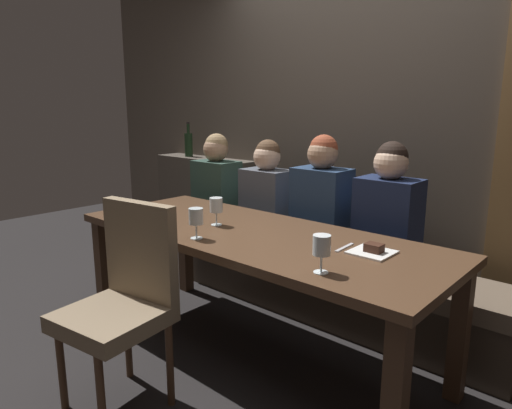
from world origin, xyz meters
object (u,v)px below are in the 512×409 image
at_px(dining_table, 253,247).
at_px(diner_redhead, 216,184).
at_px(wine_glass_end_left, 196,217).
at_px(banquette_bench, 321,283).
at_px(chair_near_side, 125,293).
at_px(dessert_plate, 373,251).
at_px(fork_on_table, 345,247).
at_px(diner_far_end, 321,198).
at_px(diner_bearded, 267,192).
at_px(wine_bottle_dark_red, 189,144).
at_px(wine_glass_far_right, 216,206).
at_px(wine_glass_center_back, 322,246).
at_px(diner_near_end, 388,210).

relative_size(dining_table, diner_redhead, 2.89).
bearing_deg(wine_glass_end_left, banquette_bench, 82.55).
distance_m(chair_near_side, diner_redhead, 1.67).
height_order(banquette_bench, dessert_plate, dessert_plate).
bearing_deg(banquette_bench, fork_on_table, -49.13).
height_order(chair_near_side, diner_far_end, diner_far_end).
bearing_deg(diner_redhead, dining_table, -33.86).
bearing_deg(diner_bearded, dining_table, -54.47).
bearing_deg(diner_bearded, diner_redhead, -176.91).
height_order(wine_bottle_dark_red, wine_glass_end_left, wine_bottle_dark_red).
distance_m(wine_glass_far_right, fork_on_table, 0.81).
xyz_separation_m(diner_far_end, wine_glass_center_back, (0.65, -0.96, 0.03)).
xyz_separation_m(chair_near_side, wine_bottle_dark_red, (-1.58, 1.74, 0.51)).
height_order(diner_bearded, wine_glass_end_left, diner_bearded).
height_order(diner_bearded, fork_on_table, diner_bearded).
relative_size(banquette_bench, diner_far_end, 3.14).
distance_m(diner_bearded, wine_glass_center_back, 1.53).
distance_m(diner_bearded, wine_bottle_dark_red, 1.30).
bearing_deg(chair_near_side, wine_glass_far_right, 97.30).
bearing_deg(banquette_bench, diner_near_end, -1.50).
height_order(banquette_bench, wine_glass_far_right, wine_glass_far_right).
xyz_separation_m(diner_bearded, wine_glass_end_left, (0.38, -1.02, 0.06)).
xyz_separation_m(dining_table, diner_bearded, (-0.51, 0.72, 0.15)).
xyz_separation_m(banquette_bench, wine_glass_center_back, (0.64, -0.98, 0.63)).
xyz_separation_m(chair_near_side, dessert_plate, (0.85, 0.81, 0.20)).
xyz_separation_m(banquette_bench, wine_glass_end_left, (-0.13, -1.00, 0.63)).
distance_m(dessert_plate, fork_on_table, 0.14).
relative_size(banquette_bench, wine_glass_end_left, 15.24).
relative_size(chair_near_side, fork_on_table, 5.76).
distance_m(wine_bottle_dark_red, wine_glass_far_right, 1.84).
bearing_deg(wine_glass_end_left, fork_on_table, 29.55).
xyz_separation_m(diner_redhead, diner_bearded, (0.51, 0.03, -0.01)).
bearing_deg(dining_table, diner_bearded, 125.53).
height_order(diner_redhead, wine_glass_center_back, diner_redhead).
xyz_separation_m(chair_near_side, wine_glass_center_back, (0.81, 0.44, 0.30)).
bearing_deg(diner_redhead, fork_on_table, -21.29).
xyz_separation_m(diner_bearded, wine_glass_center_back, (1.15, -1.00, 0.06)).
xyz_separation_m(wine_glass_center_back, wine_glass_far_right, (-0.90, 0.25, 0.00)).
bearing_deg(wine_glass_far_right, fork_on_table, 8.42).
distance_m(diner_redhead, dessert_plate, 1.81).
distance_m(diner_far_end, wine_bottle_dark_red, 1.79).
bearing_deg(diner_near_end, wine_bottle_dark_red, 171.62).
bearing_deg(dessert_plate, fork_on_table, -174.34).
relative_size(wine_glass_center_back, dessert_plate, 0.86).
relative_size(banquette_bench, diner_near_end, 3.22).
height_order(wine_glass_far_right, fork_on_table, wine_glass_far_right).
distance_m(wine_glass_center_back, dessert_plate, 0.39).
xyz_separation_m(wine_bottle_dark_red, wine_glass_far_right, (1.50, -1.05, -0.21)).
bearing_deg(dessert_plate, diner_far_end, 139.45).
xyz_separation_m(wine_glass_end_left, wine_glass_far_right, (-0.12, 0.26, 0.00)).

